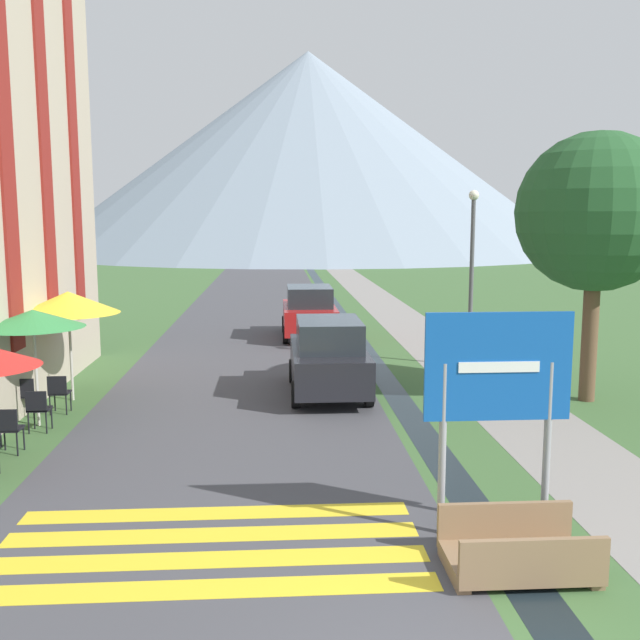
% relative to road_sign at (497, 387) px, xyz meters
% --- Properties ---
extents(ground_plane, '(160.00, 160.00, 0.00)m').
position_rel_road_sign_xyz_m(ground_plane, '(-1.23, 16.39, -1.99)').
color(ground_plane, '#3D6033').
extents(road, '(6.40, 60.00, 0.01)m').
position_rel_road_sign_xyz_m(road, '(-3.73, 26.39, -1.99)').
color(road, '#424247').
rests_on(road, ground_plane).
extents(footpath, '(2.20, 60.00, 0.01)m').
position_rel_road_sign_xyz_m(footpath, '(2.37, 26.39, -1.99)').
color(footpath, gray).
rests_on(footpath, ground_plane).
extents(drainage_channel, '(0.60, 60.00, 0.00)m').
position_rel_road_sign_xyz_m(drainage_channel, '(-0.03, 26.39, -1.99)').
color(drainage_channel, black).
rests_on(drainage_channel, ground_plane).
extents(crosswalk_marking, '(5.44, 2.54, 0.01)m').
position_rel_road_sign_xyz_m(crosswalk_marking, '(-3.73, -0.22, -1.99)').
color(crosswalk_marking, yellow).
rests_on(crosswalk_marking, ground_plane).
extents(mountain_distant, '(65.76, 65.76, 24.31)m').
position_rel_road_sign_xyz_m(mountain_distant, '(1.41, 81.60, 10.16)').
color(mountain_distant, gray).
rests_on(mountain_distant, ground_plane).
extents(road_sign, '(1.94, 0.11, 2.98)m').
position_rel_road_sign_xyz_m(road_sign, '(0.00, 0.00, 0.00)').
color(road_sign, gray).
rests_on(road_sign, ground_plane).
extents(footbridge, '(1.70, 1.10, 0.65)m').
position_rel_road_sign_xyz_m(footbridge, '(-0.03, -1.08, -1.76)').
color(footbridge, '#846647').
rests_on(footbridge, ground_plane).
extents(parked_car_near, '(1.82, 3.93, 1.82)m').
position_rel_road_sign_xyz_m(parked_car_near, '(-1.63, 7.64, -1.08)').
color(parked_car_near, black).
rests_on(parked_car_near, ground_plane).
extents(parked_car_far, '(1.88, 3.89, 1.82)m').
position_rel_road_sign_xyz_m(parked_car_far, '(-1.69, 15.76, -1.08)').
color(parked_car_far, '#A31919').
rests_on(parked_car_far, ground_plane).
extents(cafe_chair_far_right, '(0.40, 0.40, 0.85)m').
position_rel_road_sign_xyz_m(cafe_chair_far_right, '(-7.52, 6.28, -1.48)').
color(cafe_chair_far_right, black).
rests_on(cafe_chair_far_right, ground_plane).
extents(cafe_chair_far_left, '(0.40, 0.40, 0.85)m').
position_rel_road_sign_xyz_m(cafe_chair_far_left, '(-8.13, 6.08, -1.48)').
color(cafe_chair_far_left, black).
rests_on(cafe_chair_far_left, ground_plane).
extents(cafe_chair_middle, '(0.40, 0.40, 0.85)m').
position_rel_road_sign_xyz_m(cafe_chair_middle, '(-7.53, 4.95, -1.48)').
color(cafe_chair_middle, black).
rests_on(cafe_chair_middle, ground_plane).
extents(cafe_chair_near_right, '(0.40, 0.40, 0.85)m').
position_rel_road_sign_xyz_m(cafe_chair_near_right, '(-7.62, 3.64, -1.48)').
color(cafe_chair_near_right, black).
rests_on(cafe_chair_near_right, ground_plane).
extents(cafe_umbrella_middle_green, '(2.01, 2.01, 2.37)m').
position_rel_road_sign_xyz_m(cafe_umbrella_middle_green, '(-7.69, 5.44, 0.19)').
color(cafe_umbrella_middle_green, '#B7B2A8').
rests_on(cafe_umbrella_middle_green, ground_plane).
extents(cafe_umbrella_rear_yellow, '(2.29, 2.29, 2.52)m').
position_rel_road_sign_xyz_m(cafe_umbrella_rear_yellow, '(-7.57, 7.48, 0.28)').
color(cafe_umbrella_rear_yellow, '#B7B2A8').
rests_on(cafe_umbrella_rear_yellow, ground_plane).
extents(streetlamp, '(0.28, 0.28, 4.93)m').
position_rel_road_sign_xyz_m(streetlamp, '(2.61, 10.70, 0.95)').
color(streetlamp, '#515156').
rests_on(streetlamp, ground_plane).
extents(tree_by_path, '(3.55, 3.55, 6.08)m').
position_rel_road_sign_xyz_m(tree_by_path, '(4.27, 6.70, 2.29)').
color(tree_by_path, brown).
rests_on(tree_by_path, ground_plane).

